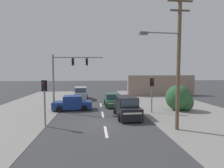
{
  "coord_description": "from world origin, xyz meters",
  "views": [
    {
      "loc": [
        -0.75,
        -13.97,
        4.18
      ],
      "look_at": [
        1.03,
        4.0,
        2.94
      ],
      "focal_mm": 28.0,
      "sensor_mm": 36.0,
      "label": 1
    }
  ],
  "objects_px": {
    "suv_oncoming_mid": "(127,107)",
    "utility_pole_foreground_right": "(177,59)",
    "pedestal_signal_right_kerb": "(152,89)",
    "pedestal_signal_left_kerb": "(44,95)",
    "hatchback_oncoming_near": "(112,100)",
    "traffic_signal_mast": "(66,72)",
    "suv_crossing_left": "(81,94)",
    "sedan_receding_far": "(72,104)"
  },
  "relations": [
    {
      "from": "utility_pole_foreground_right",
      "to": "traffic_signal_mast",
      "type": "distance_m",
      "value": 11.19
    },
    {
      "from": "utility_pole_foreground_right",
      "to": "pedestal_signal_left_kerb",
      "type": "distance_m",
      "value": 10.11
    },
    {
      "from": "utility_pole_foreground_right",
      "to": "pedestal_signal_left_kerb",
      "type": "bearing_deg",
      "value": 169.56
    },
    {
      "from": "utility_pole_foreground_right",
      "to": "pedestal_signal_right_kerb",
      "type": "bearing_deg",
      "value": 89.46
    },
    {
      "from": "utility_pole_foreground_right",
      "to": "pedestal_signal_left_kerb",
      "type": "height_order",
      "value": "utility_pole_foreground_right"
    },
    {
      "from": "sedan_receding_far",
      "to": "suv_crossing_left",
      "type": "bearing_deg",
      "value": 87.35
    },
    {
      "from": "pedestal_signal_right_kerb",
      "to": "pedestal_signal_left_kerb",
      "type": "distance_m",
      "value": 10.28
    },
    {
      "from": "traffic_signal_mast",
      "to": "suv_crossing_left",
      "type": "relative_size",
      "value": 1.3
    },
    {
      "from": "pedestal_signal_right_kerb",
      "to": "hatchback_oncoming_near",
      "type": "distance_m",
      "value": 5.67
    },
    {
      "from": "traffic_signal_mast",
      "to": "suv_oncoming_mid",
      "type": "xyz_separation_m",
      "value": [
        5.98,
        -2.83,
        -3.26
      ]
    },
    {
      "from": "traffic_signal_mast",
      "to": "suv_oncoming_mid",
      "type": "height_order",
      "value": "traffic_signal_mast"
    },
    {
      "from": "traffic_signal_mast",
      "to": "pedestal_signal_right_kerb",
      "type": "height_order",
      "value": "traffic_signal_mast"
    },
    {
      "from": "pedestal_signal_left_kerb",
      "to": "suv_oncoming_mid",
      "type": "xyz_separation_m",
      "value": [
        6.77,
        2.26,
        -1.53
      ]
    },
    {
      "from": "sedan_receding_far",
      "to": "suv_oncoming_mid",
      "type": "xyz_separation_m",
      "value": [
        5.42,
        -3.54,
        0.18
      ]
    },
    {
      "from": "utility_pole_foreground_right",
      "to": "pedestal_signal_right_kerb",
      "type": "height_order",
      "value": "utility_pole_foreground_right"
    },
    {
      "from": "sedan_receding_far",
      "to": "pedestal_signal_right_kerb",
      "type": "bearing_deg",
      "value": -14.74
    },
    {
      "from": "suv_crossing_left",
      "to": "sedan_receding_far",
      "type": "distance_m",
      "value": 7.45
    },
    {
      "from": "pedestal_signal_right_kerb",
      "to": "pedestal_signal_left_kerb",
      "type": "bearing_deg",
      "value": -159.44
    },
    {
      "from": "suv_crossing_left",
      "to": "suv_oncoming_mid",
      "type": "relative_size",
      "value": 1.01
    },
    {
      "from": "utility_pole_foreground_right",
      "to": "hatchback_oncoming_near",
      "type": "xyz_separation_m",
      "value": [
        -3.67,
        9.29,
        -4.43
      ]
    },
    {
      "from": "pedestal_signal_right_kerb",
      "to": "suv_crossing_left",
      "type": "height_order",
      "value": "pedestal_signal_right_kerb"
    },
    {
      "from": "pedestal_signal_right_kerb",
      "to": "suv_crossing_left",
      "type": "bearing_deg",
      "value": 129.53
    },
    {
      "from": "traffic_signal_mast",
      "to": "sedan_receding_far",
      "type": "xyz_separation_m",
      "value": [
        0.56,
        0.71,
        -3.44
      ]
    },
    {
      "from": "pedestal_signal_left_kerb",
      "to": "suv_crossing_left",
      "type": "relative_size",
      "value": 0.77
    },
    {
      "from": "pedestal_signal_right_kerb",
      "to": "sedan_receding_far",
      "type": "bearing_deg",
      "value": 165.26
    },
    {
      "from": "traffic_signal_mast",
      "to": "suv_crossing_left",
      "type": "distance_m",
      "value": 8.83
    },
    {
      "from": "suv_oncoming_mid",
      "to": "utility_pole_foreground_right",
      "type": "bearing_deg",
      "value": -55.03
    },
    {
      "from": "suv_oncoming_mid",
      "to": "traffic_signal_mast",
      "type": "bearing_deg",
      "value": 154.7
    },
    {
      "from": "pedestal_signal_right_kerb",
      "to": "suv_crossing_left",
      "type": "distance_m",
      "value": 12.57
    },
    {
      "from": "traffic_signal_mast",
      "to": "sedan_receding_far",
      "type": "relative_size",
      "value": 1.38
    },
    {
      "from": "hatchback_oncoming_near",
      "to": "suv_crossing_left",
      "type": "xyz_separation_m",
      "value": [
        -4.22,
        5.71,
        0.18
      ]
    },
    {
      "from": "pedestal_signal_left_kerb",
      "to": "traffic_signal_mast",
      "type": "bearing_deg",
      "value": 81.23
    },
    {
      "from": "pedestal_signal_left_kerb",
      "to": "suv_oncoming_mid",
      "type": "bearing_deg",
      "value": 18.44
    },
    {
      "from": "traffic_signal_mast",
      "to": "pedestal_signal_right_kerb",
      "type": "distance_m",
      "value": 9.13
    },
    {
      "from": "hatchback_oncoming_near",
      "to": "sedan_receding_far",
      "type": "bearing_deg",
      "value": -159.17
    },
    {
      "from": "traffic_signal_mast",
      "to": "hatchback_oncoming_near",
      "type": "distance_m",
      "value": 6.64
    },
    {
      "from": "hatchback_oncoming_near",
      "to": "suv_crossing_left",
      "type": "bearing_deg",
      "value": 126.49
    },
    {
      "from": "pedestal_signal_left_kerb",
      "to": "hatchback_oncoming_near",
      "type": "xyz_separation_m",
      "value": [
        5.91,
        7.53,
        -1.71
      ]
    },
    {
      "from": "pedestal_signal_left_kerb",
      "to": "hatchback_oncoming_near",
      "type": "bearing_deg",
      "value": 51.87
    },
    {
      "from": "pedestal_signal_right_kerb",
      "to": "traffic_signal_mast",
      "type": "bearing_deg",
      "value": 170.55
    },
    {
      "from": "traffic_signal_mast",
      "to": "pedestal_signal_right_kerb",
      "type": "relative_size",
      "value": 1.69
    },
    {
      "from": "hatchback_oncoming_near",
      "to": "suv_oncoming_mid",
      "type": "relative_size",
      "value": 0.8
    }
  ]
}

